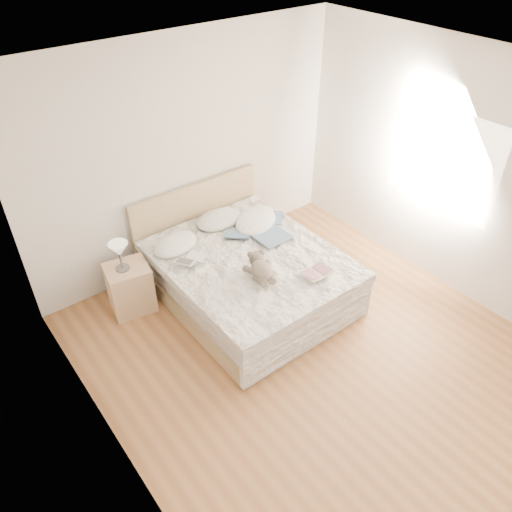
{
  "coord_description": "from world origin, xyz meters",
  "views": [
    {
      "loc": [
        -2.57,
        -2.32,
        3.83
      ],
      "look_at": [
        0.04,
        1.05,
        0.62
      ],
      "focal_mm": 35.0,
      "sensor_mm": 36.0,
      "label": 1
    }
  ],
  "objects_px": {
    "nightstand": "(130,288)",
    "photo_book": "(191,260)",
    "childrens_book": "(316,273)",
    "teddy_bear": "(261,276)",
    "table_lamp": "(119,251)",
    "bed": "(246,274)"
  },
  "relations": [
    {
      "from": "bed",
      "to": "table_lamp",
      "type": "xyz_separation_m",
      "value": [
        -1.16,
        0.61,
        0.49
      ]
    },
    {
      "from": "nightstand",
      "to": "table_lamp",
      "type": "distance_m",
      "value": 0.52
    },
    {
      "from": "nightstand",
      "to": "photo_book",
      "type": "relative_size",
      "value": 1.9
    },
    {
      "from": "bed",
      "to": "childrens_book",
      "type": "distance_m",
      "value": 0.89
    },
    {
      "from": "table_lamp",
      "to": "teddy_bear",
      "type": "distance_m",
      "value": 1.49
    },
    {
      "from": "table_lamp",
      "to": "childrens_book",
      "type": "xyz_separation_m",
      "value": [
        1.51,
        -1.36,
        -0.16
      ]
    },
    {
      "from": "bed",
      "to": "table_lamp",
      "type": "relative_size",
      "value": 6.55
    },
    {
      "from": "bed",
      "to": "photo_book",
      "type": "xyz_separation_m",
      "value": [
        -0.56,
        0.22,
        0.32
      ]
    },
    {
      "from": "photo_book",
      "to": "childrens_book",
      "type": "distance_m",
      "value": 1.33
    },
    {
      "from": "table_lamp",
      "to": "teddy_bear",
      "type": "xyz_separation_m",
      "value": [
        1.01,
        -1.08,
        -0.14
      ]
    },
    {
      "from": "teddy_bear",
      "to": "table_lamp",
      "type": "bearing_deg",
      "value": 148.95
    },
    {
      "from": "photo_book",
      "to": "childrens_book",
      "type": "xyz_separation_m",
      "value": [
        0.9,
        -0.97,
        0.0
      ]
    },
    {
      "from": "bed",
      "to": "teddy_bear",
      "type": "distance_m",
      "value": 0.61
    },
    {
      "from": "table_lamp",
      "to": "photo_book",
      "type": "bearing_deg",
      "value": -32.41
    },
    {
      "from": "table_lamp",
      "to": "photo_book",
      "type": "xyz_separation_m",
      "value": [
        0.61,
        -0.39,
        -0.16
      ]
    },
    {
      "from": "bed",
      "to": "childrens_book",
      "type": "relative_size",
      "value": 6.53
    },
    {
      "from": "childrens_book",
      "to": "teddy_bear",
      "type": "bearing_deg",
      "value": 148.26
    },
    {
      "from": "table_lamp",
      "to": "photo_book",
      "type": "distance_m",
      "value": 0.74
    },
    {
      "from": "table_lamp",
      "to": "childrens_book",
      "type": "distance_m",
      "value": 2.04
    },
    {
      "from": "nightstand",
      "to": "childrens_book",
      "type": "bearing_deg",
      "value": -42.67
    },
    {
      "from": "nightstand",
      "to": "table_lamp",
      "type": "relative_size",
      "value": 1.71
    },
    {
      "from": "nightstand",
      "to": "teddy_bear",
      "type": "distance_m",
      "value": 1.5
    }
  ]
}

